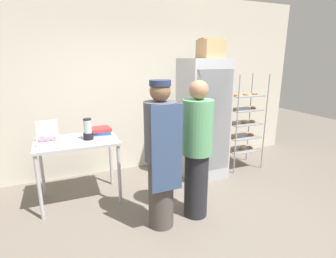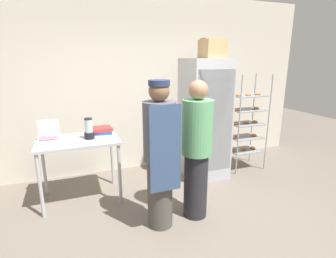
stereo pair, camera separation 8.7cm
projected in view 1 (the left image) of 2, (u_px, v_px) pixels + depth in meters
The scene contains 11 objects.
ground_plane at pixel (199, 236), 2.94m from camera, with size 14.00×14.00×0.00m, color #6B6056.
back_wall at pixel (139, 85), 4.56m from camera, with size 6.40×0.12×2.99m, color beige.
refrigerator at pixel (203, 119), 4.31m from camera, with size 0.68×0.70×1.94m.
baking_rack at pixel (243, 123), 4.65m from camera, with size 0.62×0.44×1.68m.
prep_counter at pixel (77, 148), 3.51m from camera, with size 1.05×0.71×0.88m.
donut_box at pixel (47, 140), 3.33m from camera, with size 0.27×0.24×0.28m.
blender_pitcher at pixel (88, 130), 3.48m from camera, with size 0.13×0.13×0.29m.
binder_stack at pixel (100, 131), 3.77m from camera, with size 0.31×0.28×0.09m.
cardboard_storage_box at pixel (211, 49), 3.99m from camera, with size 0.34×0.34×0.29m.
person_baker at pixel (161, 155), 2.92m from camera, with size 0.36×0.38×1.71m.
person_customer at pixel (197, 150), 3.14m from camera, with size 0.36×0.36×1.70m.
Camera 1 is at (-1.29, -2.21, 1.92)m, focal length 28.00 mm.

